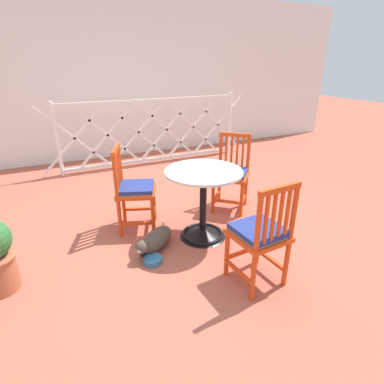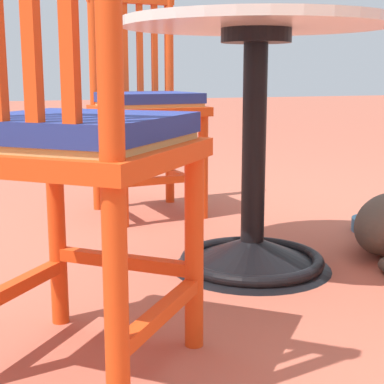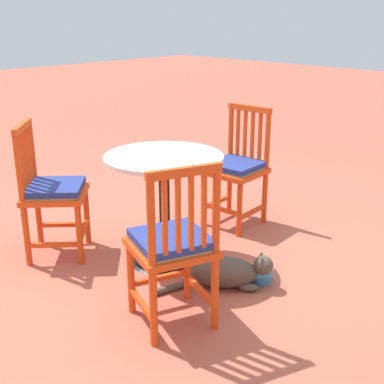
{
  "view_description": "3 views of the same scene",
  "coord_description": "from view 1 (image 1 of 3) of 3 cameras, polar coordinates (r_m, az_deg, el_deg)",
  "views": [
    {
      "loc": [
        -1.22,
        -2.52,
        1.71
      ],
      "look_at": [
        -0.01,
        0.05,
        0.48
      ],
      "focal_mm": 28.69,
      "sensor_mm": 36.0,
      "label": 1
    },
    {
      "loc": [
        0.86,
        1.51,
        0.58
      ],
      "look_at": [
        0.26,
        -0.04,
        0.25
      ],
      "focal_mm": 56.09,
      "sensor_mm": 36.0,
      "label": 2
    },
    {
      "loc": [
        -2.27,
        2.08,
        1.59
      ],
      "look_at": [
        -0.09,
        -0.15,
        0.5
      ],
      "focal_mm": 48.6,
      "sensor_mm": 36.0,
      "label": 3
    }
  ],
  "objects": [
    {
      "name": "orange_chair_near_fence",
      "position": [
        3.71,
        7.28,
        3.31
      ],
      "size": [
        0.57,
        0.57,
        0.91
      ],
      "color": "#D64214",
      "rests_on": "ground_plane"
    },
    {
      "name": "orange_chair_tucked_in",
      "position": [
        3.28,
        -10.71,
        0.34
      ],
      "size": [
        0.51,
        0.51,
        0.91
      ],
      "color": "#D64214",
      "rests_on": "ground_plane"
    },
    {
      "name": "lattice_fence_panel",
      "position": [
        5.47,
        -7.27,
        11.23
      ],
      "size": [
        3.62,
        0.06,
        1.14
      ],
      "color": "white",
      "rests_on": "ground_plane"
    },
    {
      "name": "building_wall_backdrop",
      "position": [
        6.04,
        -14.37,
        19.8
      ],
      "size": [
        10.0,
        0.2,
        2.8
      ],
      "primitive_type": "cube",
      "color": "white",
      "rests_on": "ground_plane"
    },
    {
      "name": "tabby_cat",
      "position": [
        3.03,
        -6.93,
        -8.98
      ],
      "size": [
        0.49,
        0.61,
        0.23
      ],
      "color": "#4C4238",
      "rests_on": "ground_plane"
    },
    {
      "name": "orange_chair_facing_out",
      "position": [
        2.48,
        12.55,
        -7.77
      ],
      "size": [
        0.43,
        0.43,
        0.91
      ],
      "color": "#D64214",
      "rests_on": "ground_plane"
    },
    {
      "name": "pet_water_bowl",
      "position": [
        2.89,
        -7.29,
        -12.44
      ],
      "size": [
        0.17,
        0.17,
        0.05
      ],
      "primitive_type": "cylinder",
      "color": "teal",
      "rests_on": "ground_plane"
    },
    {
      "name": "cafe_table",
      "position": [
        3.13,
        2.04,
        -3.7
      ],
      "size": [
        0.76,
        0.76,
        0.73
      ],
      "color": "black",
      "rests_on": "ground_plane"
    },
    {
      "name": "ground_plane",
      "position": [
        3.28,
        0.54,
        -8.0
      ],
      "size": [
        24.0,
        24.0,
        0.0
      ],
      "primitive_type": "plane",
      "color": "#AD5642"
    }
  ]
}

